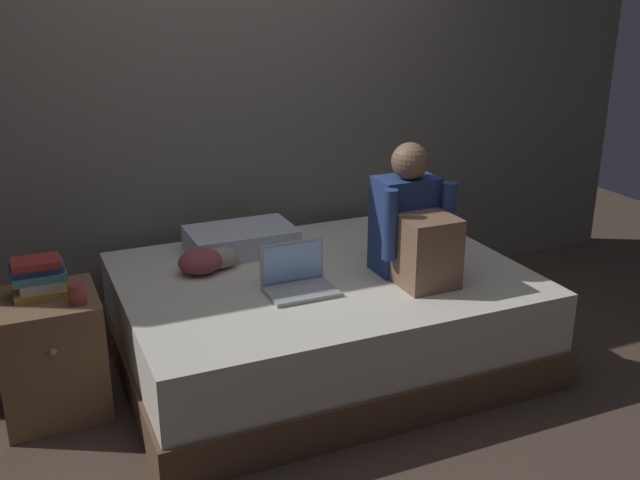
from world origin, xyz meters
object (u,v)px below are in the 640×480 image
person_sitting (414,227)px  nightstand (52,355)px  mug (77,293)px  clothes_pile (208,260)px  laptop (298,279)px  bed (322,317)px  book_stack (39,277)px  pillow (241,240)px

person_sitting → nightstand: bearing=170.9°
mug → clothes_pile: bearing=25.5°
mug → clothes_pile: (0.66, 0.31, -0.06)m
person_sitting → laptop: bearing=174.5°
mug → clothes_pile: mug is taller
laptop → clothes_pile: bearing=128.1°
bed → nightstand: 1.30m
person_sitting → book_stack: bearing=169.9°
bed → mug: mug is taller
nightstand → laptop: size_ratio=1.76×
nightstand → clothes_pile: size_ratio=1.80×
person_sitting → laptop: size_ratio=2.05×
nightstand → clothes_pile: clothes_pile is taller
mug → person_sitting: bearing=-5.5°
nightstand → person_sitting: size_ratio=0.86×
pillow → mug: 1.03m
laptop → clothes_pile: 0.52m
pillow → book_stack: (-1.03, -0.36, 0.09)m
laptop → mug: 0.98m
book_stack → laptop: bearing=-12.5°
bed → book_stack: (-1.31, 0.09, 0.41)m
bed → nightstand: nightstand is taller
book_stack → bed: bearing=-3.8°
bed → mug: 1.23m
pillow → book_stack: book_stack is taller
nightstand → mug: 0.37m
bed → pillow: (-0.27, 0.45, 0.31)m
mug → nightstand: bearing=137.3°
nightstand → mug: (0.13, -0.12, 0.33)m
person_sitting → mug: 1.57m
mug → pillow: bearing=30.0°
bed → laptop: bearing=-140.6°
nightstand → book_stack: bearing=106.1°
laptop → clothes_pile: (-0.32, 0.41, 0.00)m
bed → book_stack: bearing=176.2°
laptop → mug: bearing=174.5°
laptop → book_stack: bearing=167.5°
nightstand → person_sitting: 1.77m
nightstand → laptop: 1.16m
pillow → book_stack: 1.10m
bed → book_stack: size_ratio=8.58×
bed → pillow: pillow is taller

